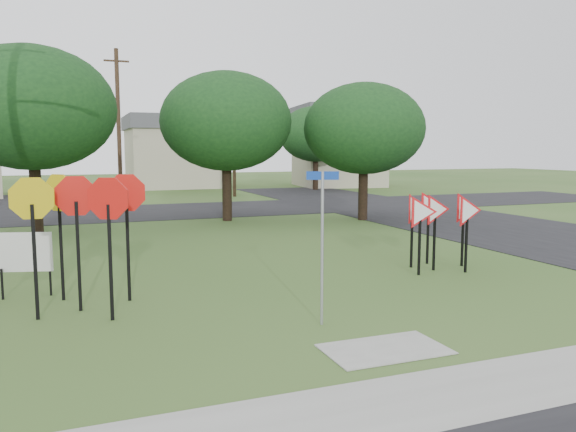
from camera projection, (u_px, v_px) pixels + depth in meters
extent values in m
plane|color=#33541F|center=(323.00, 311.00, 11.40)|extent=(140.00, 140.00, 0.00)
cube|color=gray|center=(455.00, 394.00, 7.50)|extent=(30.00, 1.60, 0.02)
cube|color=black|center=(475.00, 223.00, 24.95)|extent=(8.00, 50.00, 0.02)
cube|color=black|center=(167.00, 211.00, 29.92)|extent=(60.00, 8.00, 0.02)
cube|color=gray|center=(385.00, 349.00, 9.17)|extent=(2.00, 1.20, 0.02)
cylinder|color=#96999E|center=(322.00, 249.00, 10.35)|extent=(0.06, 0.06, 2.87)
cube|color=navy|center=(323.00, 176.00, 10.19)|extent=(0.56, 0.22, 0.15)
cube|color=black|center=(78.00, 257.00, 11.29)|extent=(0.07, 0.07, 2.24)
cube|color=black|center=(128.00, 250.00, 12.07)|extent=(0.07, 0.07, 2.24)
cube|color=black|center=(110.00, 263.00, 10.67)|extent=(0.07, 0.07, 2.24)
cube|color=black|center=(35.00, 262.00, 10.70)|extent=(0.07, 0.07, 2.24)
cube|color=black|center=(61.00, 249.00, 12.11)|extent=(0.07, 0.07, 2.24)
cube|color=black|center=(419.00, 245.00, 14.59)|extent=(0.05, 0.05, 1.62)
cube|color=black|center=(434.00, 241.00, 15.18)|extent=(0.05, 0.05, 1.62)
cube|color=black|center=(466.00, 243.00, 14.90)|extent=(0.05, 0.05, 1.62)
cube|color=black|center=(412.00, 239.00, 15.55)|extent=(0.05, 0.05, 1.62)
cube|color=black|center=(428.00, 236.00, 16.05)|extent=(0.05, 0.05, 1.62)
cube|color=black|center=(463.00, 238.00, 15.73)|extent=(0.05, 0.05, 1.62)
cube|color=black|center=(2.00, 284.00, 12.24)|extent=(0.05, 0.05, 0.68)
cube|color=black|center=(50.00, 280.00, 12.59)|extent=(0.05, 0.05, 0.68)
cube|color=silver|center=(25.00, 252.00, 12.33)|extent=(1.14, 0.35, 0.88)
cylinder|color=#422F1E|center=(119.00, 128.00, 32.39)|extent=(0.24, 0.24, 9.00)
cube|color=#422F1E|center=(116.00, 61.00, 31.95)|extent=(1.40, 0.10, 0.10)
cylinder|color=#422F1E|center=(234.00, 136.00, 38.99)|extent=(0.24, 0.24, 8.50)
cube|color=#422F1E|center=(233.00, 84.00, 38.57)|extent=(1.40, 0.10, 0.10)
cube|color=#B5AD91|center=(176.00, 159.00, 49.59)|extent=(8.00, 8.00, 5.00)
cube|color=#4C4D52|center=(175.00, 123.00, 49.23)|extent=(8.40, 8.40, 1.20)
cube|color=#B5AD91|center=(338.00, 153.00, 50.84)|extent=(7.91, 7.91, 6.00)
cube|color=#4C4D52|center=(339.00, 113.00, 50.41)|extent=(8.30, 8.30, 1.20)
cylinder|color=black|center=(36.00, 200.00, 22.07)|extent=(0.44, 0.44, 2.62)
ellipsoid|color=#133216|center=(31.00, 108.00, 21.65)|extent=(6.40, 6.40, 4.80)
cylinder|color=black|center=(227.00, 194.00, 25.87)|extent=(0.44, 0.44, 2.45)
ellipsoid|color=#133216|center=(226.00, 121.00, 25.48)|extent=(6.00, 6.00, 4.50)
cylinder|color=black|center=(363.00, 196.00, 26.17)|extent=(0.44, 0.44, 2.27)
ellipsoid|color=#133216|center=(364.00, 129.00, 25.81)|extent=(5.60, 5.60, 4.20)
cylinder|color=black|center=(316.00, 175.00, 45.91)|extent=(0.44, 0.44, 2.45)
ellipsoid|color=#133216|center=(316.00, 134.00, 45.52)|extent=(6.00, 6.00, 4.50)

